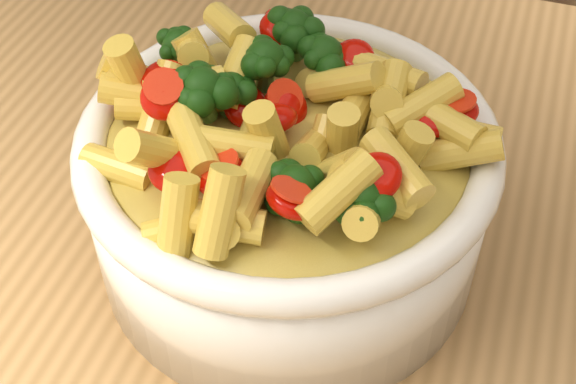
% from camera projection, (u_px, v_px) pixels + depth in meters
% --- Properties ---
extents(serving_bowl, '(0.23, 0.23, 0.10)m').
position_uv_depth(serving_bowl, '(288.00, 190.00, 0.46)').
color(serving_bowl, white).
rests_on(serving_bowl, table).
extents(pasta_salad, '(0.18, 0.18, 0.04)m').
position_uv_depth(pasta_salad, '(288.00, 107.00, 0.41)').
color(pasta_salad, '#FCCA4F').
rests_on(pasta_salad, serving_bowl).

